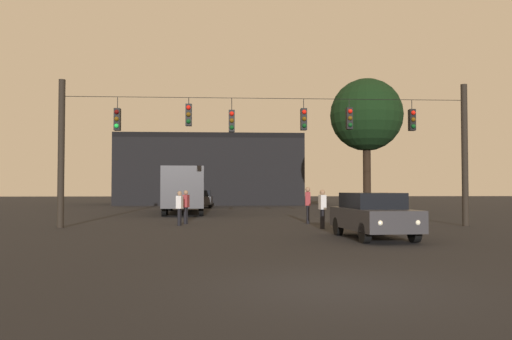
{
  "coord_description": "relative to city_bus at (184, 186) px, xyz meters",
  "views": [
    {
      "loc": [
        -1.89,
        -8.91,
        1.65
      ],
      "look_at": [
        -0.42,
        15.64,
        2.52
      ],
      "focal_mm": 37.54,
      "sensor_mm": 36.0,
      "label": 1
    }
  ],
  "objects": [
    {
      "name": "pedestrian_near_bus",
      "position": [
        0.9,
        -11.32,
        -0.98
      ],
      "size": [
        0.33,
        0.41,
        1.58
      ],
      "color": "black",
      "rests_on": "ground"
    },
    {
      "name": "car_near_right",
      "position": [
        7.64,
        -19.14,
        -1.07
      ],
      "size": [
        2.11,
        4.44,
        1.52
      ],
      "color": "#2D2D33",
      "rests_on": "ground"
    },
    {
      "name": "city_bus",
      "position": [
        0.0,
        0.0,
        0.0
      ],
      "size": [
        3.05,
        11.11,
        3.0
      ],
      "color": "#2D2D33",
      "rests_on": "ground"
    },
    {
      "name": "pedestrian_crossing_center",
      "position": [
        9.66,
        -14.11,
        -1.02
      ],
      "size": [
        0.33,
        0.41,
        1.51
      ],
      "color": "black",
      "rests_on": "ground"
    },
    {
      "name": "overhead_signal_span",
      "position": [
        4.6,
        -13.48,
        1.91
      ],
      "size": [
        17.95,
        0.44,
        6.33
      ],
      "color": "black",
      "rests_on": "ground"
    },
    {
      "name": "ground_plane",
      "position": [
        4.59,
        -3.24,
        -1.87
      ],
      "size": [
        168.0,
        168.0,
        0.0
      ],
      "primitive_type": "plane",
      "color": "black",
      "rests_on": "ground"
    },
    {
      "name": "pedestrian_crossing_left",
      "position": [
        6.68,
        -11.4,
        -0.88
      ],
      "size": [
        0.28,
        0.39,
        1.73
      ],
      "color": "black",
      "rests_on": "ground"
    },
    {
      "name": "pedestrian_crossing_right",
      "position": [
        6.77,
        -14.68,
        -0.96
      ],
      "size": [
        0.28,
        0.39,
        1.61
      ],
      "color": "black",
      "rests_on": "ground"
    },
    {
      "name": "pedestrian_trailing",
      "position": [
        0.7,
        -12.45,
        -1.0
      ],
      "size": [
        0.31,
        0.4,
        1.55
      ],
      "color": "black",
      "rests_on": "ground"
    },
    {
      "name": "car_far_left",
      "position": [
        0.73,
        10.1,
        -1.07
      ],
      "size": [
        1.86,
        4.36,
        1.52
      ],
      "color": "#2D2D33",
      "rests_on": "ground"
    },
    {
      "name": "corner_building",
      "position": [
        1.24,
        22.23,
        1.73
      ],
      "size": [
        18.84,
        13.0,
        7.2
      ],
      "color": "black",
      "rests_on": "ground"
    },
    {
      "name": "tree_left_silhouette",
      "position": [
        12.62,
        -0.04,
        4.91
      ],
      "size": [
        5.05,
        5.05,
        9.35
      ],
      "color": "black",
      "rests_on": "ground"
    }
  ]
}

